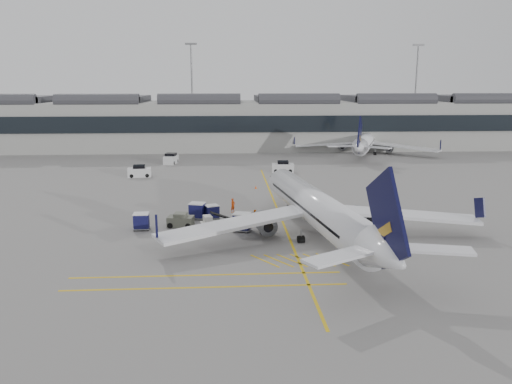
{
  "coord_description": "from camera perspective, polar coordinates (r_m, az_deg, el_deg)",
  "views": [
    {
      "loc": [
        3.76,
        -48.35,
        15.27
      ],
      "look_at": [
        6.85,
        3.15,
        4.0
      ],
      "focal_mm": 35.0,
      "sensor_mm": 36.0,
      "label": 1
    }
  ],
  "objects": [
    {
      "name": "service_van_mid",
      "position": [
        98.25,
        -9.7,
        3.75
      ],
      "size": [
        2.67,
        4.29,
        2.06
      ],
      "rotation": [
        0.0,
        0.0,
        1.4
      ],
      "color": "silver",
      "rests_on": "ground"
    },
    {
      "name": "baggage_cart_a",
      "position": [
        57.61,
        -6.73,
        -2.09
      ],
      "size": [
        2.12,
        1.9,
        1.9
      ],
      "rotation": [
        0.0,
        0.0,
        -0.26
      ],
      "color": "gray",
      "rests_on": "ground"
    },
    {
      "name": "baggage_cart_c",
      "position": [
        57.4,
        -5.06,
        -2.24
      ],
      "size": [
        1.93,
        1.77,
        1.65
      ],
      "rotation": [
        0.0,
        0.0,
        0.37
      ],
      "color": "gray",
      "rests_on": "ground"
    },
    {
      "name": "service_van_right",
      "position": [
        87.79,
        3.09,
        2.87
      ],
      "size": [
        3.93,
        2.18,
        1.95
      ],
      "rotation": [
        0.0,
        0.0,
        -0.07
      ],
      "color": "silver",
      "rests_on": "ground"
    },
    {
      "name": "pushback_tug",
      "position": [
        54.85,
        -8.61,
        -3.25
      ],
      "size": [
        2.95,
        2.07,
        1.53
      ],
      "rotation": [
        0.0,
        0.0,
        -0.15
      ],
      "color": "#595B4D",
      "rests_on": "ground"
    },
    {
      "name": "terminal",
      "position": [
        120.68,
        -5.26,
        7.93
      ],
      "size": [
        200.0,
        20.45,
        12.4
      ],
      "color": "#9E9E99",
      "rests_on": "ground"
    },
    {
      "name": "airliner_far",
      "position": [
        113.18,
        12.46,
        5.66
      ],
      "size": [
        29.71,
        32.88,
        9.19
      ],
      "rotation": [
        0.0,
        0.0,
        -0.37
      ],
      "color": "white",
      "rests_on": "ground"
    },
    {
      "name": "safety_cone_nose",
      "position": [
        73.86,
        -0.02,
        0.56
      ],
      "size": [
        0.32,
        0.32,
        0.44
      ],
      "primitive_type": "cone",
      "color": "#F24C0A",
      "rests_on": "ground"
    },
    {
      "name": "baggage_cart_d",
      "position": [
        54.43,
        -12.97,
        -3.23
      ],
      "size": [
        1.79,
        1.5,
        1.81
      ],
      "rotation": [
        0.0,
        0.0,
        0.05
      ],
      "color": "gray",
      "rests_on": "ground"
    },
    {
      "name": "safety_cone_engine",
      "position": [
        55.56,
        7.1,
        -3.45
      ],
      "size": [
        0.37,
        0.37,
        0.52
      ],
      "primitive_type": "cone",
      "color": "#F24C0A",
      "rests_on": "ground"
    },
    {
      "name": "ramp_agent_b",
      "position": [
        54.96,
        -0.16,
        -2.89
      ],
      "size": [
        1.01,
        0.91,
        1.69
      ],
      "primitive_type": "imported",
      "rotation": [
        0.0,
        0.0,
        3.55
      ],
      "color": "orange",
      "rests_on": "ground"
    },
    {
      "name": "service_van_left",
      "position": [
        85.38,
        -13.18,
        2.29
      ],
      "size": [
        3.98,
        2.31,
        1.95
      ],
      "rotation": [
        0.0,
        0.0,
        0.11
      ],
      "color": "silver",
      "rests_on": "ground"
    },
    {
      "name": "baggage_cart_b",
      "position": [
        52.55,
        -1.62,
        -3.39
      ],
      "size": [
        2.21,
        1.98,
        1.95
      ],
      "rotation": [
        0.0,
        0.0,
        -0.29
      ],
      "color": "gray",
      "rests_on": "ground"
    },
    {
      "name": "ground",
      "position": [
        50.85,
        -7.55,
        -5.27
      ],
      "size": [
        220.0,
        220.0,
        0.0
      ],
      "primitive_type": "plane",
      "color": "gray",
      "rests_on": "ground"
    },
    {
      "name": "apron_markings",
      "position": [
        60.64,
        2.58,
        -2.27
      ],
      "size": [
        0.25,
        60.0,
        0.01
      ],
      "primitive_type": "cube",
      "color": "gold",
      "rests_on": "ground"
    },
    {
      "name": "ramp_agent_a",
      "position": [
        60.19,
        -2.66,
        -1.54
      ],
      "size": [
        0.73,
        0.74,
        1.72
      ],
      "primitive_type": "imported",
      "rotation": [
        0.0,
        0.0,
        0.85
      ],
      "color": "#EF470C",
      "rests_on": "ground"
    },
    {
      "name": "airliner_main",
      "position": [
        50.64,
        7.14,
        -2.0
      ],
      "size": [
        32.76,
        36.03,
        9.62
      ],
      "rotation": [
        0.0,
        0.0,
        0.15
      ],
      "color": "white",
      "rests_on": "ground"
    },
    {
      "name": "light_masts",
      "position": [
        134.46,
        -5.88,
        11.93
      ],
      "size": [
        113.0,
        0.6,
        25.45
      ],
      "color": "slate",
      "rests_on": "ground"
    },
    {
      "name": "belt_loader",
      "position": [
        54.13,
        -4.58,
        -3.54
      ],
      "size": [
        4.43,
        2.33,
        1.75
      ],
      "rotation": [
        0.0,
        0.0,
        0.28
      ],
      "color": "silver",
      "rests_on": "ground"
    }
  ]
}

